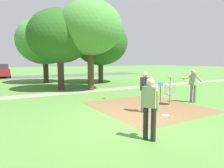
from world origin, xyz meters
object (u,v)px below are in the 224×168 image
Objects in this scene: tree_far_left at (90,28)px; disc_golf_basket at (169,90)px; frisbee_mid_grass at (165,115)px; tree_mid_center at (45,41)px; player_throwing at (193,84)px; player_waiting_left at (150,105)px; frisbee_by_tee at (104,98)px; tree_mid_right at (101,42)px; tree_near_left at (60,36)px; player_foreground_watching at (145,90)px; parked_car_center_left at (1,71)px.

disc_golf_basket is at bearing -79.36° from tree_far_left.
frisbee_mid_grass is 0.04× the size of tree_mid_center.
player_throwing and player_waiting_left have the same top height.
frisbee_by_tee is 0.04× the size of tree_far_left.
tree_mid_right is (3.83, 7.91, 4.06)m from frisbee_by_tee.
tree_near_left reaches higher than frisbee_by_tee.
player_foreground_watching is 0.40× the size of parked_car_center_left.
parked_car_center_left is (-5.65, 16.38, -3.66)m from tree_far_left.
tree_mid_right is at bearing 31.94° from tree_near_left.
player_throwing is 3.44m from frisbee_mid_grass.
player_waiting_left is at bearing -142.63° from disc_golf_basket.
tree_far_left is at bearing 75.06° from player_waiting_left.
disc_golf_basket is 11.61m from tree_mid_right.
tree_mid_center is 7.39m from tree_far_left.
frisbee_by_tee is 0.04× the size of tree_mid_right.
player_throwing is 9.83m from tree_near_left.
disc_golf_basket is at bearing -99.41° from tree_mid_right.
tree_near_left is at bearing -148.06° from tree_mid_right.
player_waiting_left is (-1.80, -2.36, 0.00)m from player_foreground_watching.
tree_mid_right is at bearing 80.59° from disc_golf_basket.
tree_mid_center reaches higher than frisbee_by_tee.
player_throwing is 0.40× the size of parked_car_center_left.
tree_near_left is at bearing 99.61° from frisbee_mid_grass.
player_throwing reaches higher than disc_golf_basket.
tree_mid_center is at bearing 88.89° from tree_near_left.
frisbee_mid_grass is (-1.60, -1.35, -0.74)m from disc_golf_basket.
frisbee_mid_grass is at bearing -64.67° from player_foreground_watching.
parked_car_center_left is at bearing 101.80° from player_foreground_watching.
tree_far_left reaches higher than tree_near_left.
player_waiting_left is at bearing -104.94° from tree_far_left.
player_foreground_watching is 3.51m from player_throwing.
tree_near_left is (-1.15, 4.81, 3.98)m from frisbee_by_tee.
player_throwing reaches higher than frisbee_by_tee.
frisbee_mid_grass is at bearing -160.29° from player_throwing.
frisbee_mid_grass is (-3.11, -1.11, -0.98)m from player_throwing.
tree_far_left is (2.54, 9.51, 3.61)m from player_waiting_left.
tree_mid_center reaches higher than player_foreground_watching.
parked_car_center_left is (-8.72, 12.02, -3.15)m from tree_mid_right.
frisbee_mid_grass is at bearing -92.53° from tree_far_left.
parked_car_center_left reaches higher than player_foreground_watching.
player_foreground_watching is at bearing -89.61° from frisbee_by_tee.
player_waiting_left is 7.16× the size of frisbee_by_tee.
player_waiting_left is 0.40× the size of parked_car_center_left.
tree_far_left is (-2.76, 6.85, 3.59)m from player_throwing.
frisbee_by_tee is 9.68m from tree_mid_right.
player_foreground_watching is 9.01m from tree_near_left.
player_foreground_watching is at bearing -95.89° from tree_far_left.
disc_golf_basket is 0.23× the size of tree_near_left.
frisbee_mid_grass is (0.39, -0.82, -0.96)m from player_foreground_watching.
player_foreground_watching is at bearing -165.00° from disc_golf_basket.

